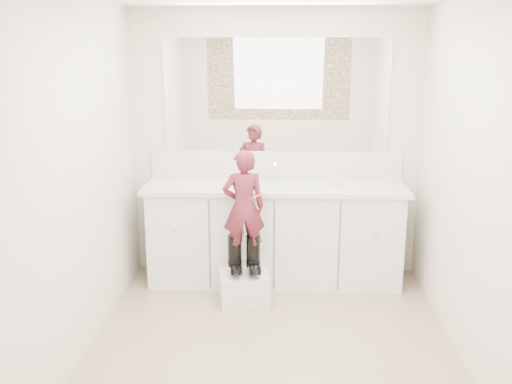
{
  "coord_description": "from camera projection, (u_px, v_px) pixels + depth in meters",
  "views": [
    {
      "loc": [
        0.06,
        -3.62,
        2.08
      ],
      "look_at": [
        -0.15,
        0.94,
        0.9
      ],
      "focal_mm": 40.0,
      "sensor_mm": 36.0,
      "label": 1
    }
  ],
  "objects": [
    {
      "name": "boot_right",
      "position": [
        253.0,
        255.0,
        4.65
      ],
      "size": [
        0.16,
        0.24,
        0.33
      ],
      "primitive_type": null,
      "rotation": [
        0.0,
        0.0,
        0.18
      ],
      "color": "black",
      "rests_on": "step_stool"
    },
    {
      "name": "vanity_cabinet",
      "position": [
        275.0,
        235.0,
        5.1
      ],
      "size": [
        2.2,
        0.55,
        0.85
      ],
      "primitive_type": "cube",
      "color": "silver",
      "rests_on": "floor"
    },
    {
      "name": "toothbrush",
      "position": [
        252.0,
        198.0,
        4.52
      ],
      "size": [
        0.14,
        0.04,
        0.06
      ],
      "primitive_type": "cylinder",
      "rotation": [
        0.0,
        1.22,
        0.18
      ],
      "color": "#F35EBB",
      "rests_on": "toddler"
    },
    {
      "name": "dot_panel",
      "position": [
        267.0,
        161.0,
        2.17
      ],
      "size": [
        2.0,
        0.01,
        1.2
      ],
      "primitive_type": "cube",
      "color": "#472819",
      "rests_on": "wall_front"
    },
    {
      "name": "floor",
      "position": [
        272.0,
        349.0,
        4.02
      ],
      "size": [
        3.0,
        3.0,
        0.0
      ],
      "primitive_type": "plane",
      "color": "#867057",
      "rests_on": "ground"
    },
    {
      "name": "countertop",
      "position": [
        275.0,
        188.0,
        4.97
      ],
      "size": [
        2.28,
        0.58,
        0.04
      ],
      "primitive_type": "cube",
      "color": "beige",
      "rests_on": "vanity_cabinet"
    },
    {
      "name": "wall_back",
      "position": [
        276.0,
        145.0,
        5.17
      ],
      "size": [
        2.6,
        0.0,
        2.6
      ],
      "primitive_type": "plane",
      "rotation": [
        1.57,
        0.0,
        0.0
      ],
      "color": "beige",
      "rests_on": "floor"
    },
    {
      "name": "wall_right",
      "position": [
        475.0,
        186.0,
        3.66
      ],
      "size": [
        0.0,
        3.0,
        3.0
      ],
      "primitive_type": "plane",
      "rotation": [
        1.57,
        0.0,
        -1.57
      ],
      "color": "beige",
      "rests_on": "floor"
    },
    {
      "name": "wall_front",
      "position": [
        266.0,
        272.0,
        2.27
      ],
      "size": [
        2.6,
        0.0,
        2.6
      ],
      "primitive_type": "plane",
      "rotation": [
        -1.57,
        0.0,
        0.0
      ],
      "color": "beige",
      "rests_on": "floor"
    },
    {
      "name": "soap_bottle",
      "position": [
        247.0,
        174.0,
        4.97
      ],
      "size": [
        0.11,
        0.11,
        0.19
      ],
      "primitive_type": "imported",
      "rotation": [
        0.0,
        0.0,
        0.29
      ],
      "color": "beige",
      "rests_on": "countertop"
    },
    {
      "name": "mirror",
      "position": [
        276.0,
        96.0,
        5.05
      ],
      "size": [
        2.0,
        0.02,
        1.0
      ],
      "primitive_type": "cube",
      "color": "white",
      "rests_on": "wall_back"
    },
    {
      "name": "step_stool",
      "position": [
        244.0,
        288.0,
        4.72
      ],
      "size": [
        0.45,
        0.39,
        0.25
      ],
      "primitive_type": "cube",
      "rotation": [
        0.0,
        0.0,
        0.18
      ],
      "color": "silver",
      "rests_on": "floor"
    },
    {
      "name": "backsplash",
      "position": [
        275.0,
        165.0,
        5.2
      ],
      "size": [
        2.28,
        0.03,
        0.25
      ],
      "primitive_type": "cube",
      "color": "beige",
      "rests_on": "countertop"
    },
    {
      "name": "wall_left",
      "position": [
        77.0,
        181.0,
        3.78
      ],
      "size": [
        0.0,
        3.0,
        3.0
      ],
      "primitive_type": "plane",
      "rotation": [
        1.57,
        0.0,
        1.57
      ],
      "color": "beige",
      "rests_on": "floor"
    },
    {
      "name": "cup",
      "position": [
        335.0,
        182.0,
        4.93
      ],
      "size": [
        0.11,
        0.11,
        0.08
      ],
      "primitive_type": "imported",
      "rotation": [
        0.0,
        0.0,
        0.43
      ],
      "color": "beige",
      "rests_on": "countertop"
    },
    {
      "name": "faucet",
      "position": [
        275.0,
        176.0,
        5.11
      ],
      "size": [
        0.08,
        0.08,
        0.1
      ],
      "primitive_type": "cylinder",
      "color": "silver",
      "rests_on": "countertop"
    },
    {
      "name": "boot_left",
      "position": [
        235.0,
        255.0,
        4.66
      ],
      "size": [
        0.16,
        0.24,
        0.33
      ],
      "primitive_type": null,
      "rotation": [
        0.0,
        0.0,
        0.18
      ],
      "color": "black",
      "rests_on": "step_stool"
    },
    {
      "name": "toddler",
      "position": [
        244.0,
        207.0,
        4.55
      ],
      "size": [
        0.38,
        0.28,
        0.94
      ],
      "primitive_type": "imported",
      "rotation": [
        0.0,
        0.0,
        3.32
      ],
      "color": "#952E40",
      "rests_on": "step_stool"
    }
  ]
}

